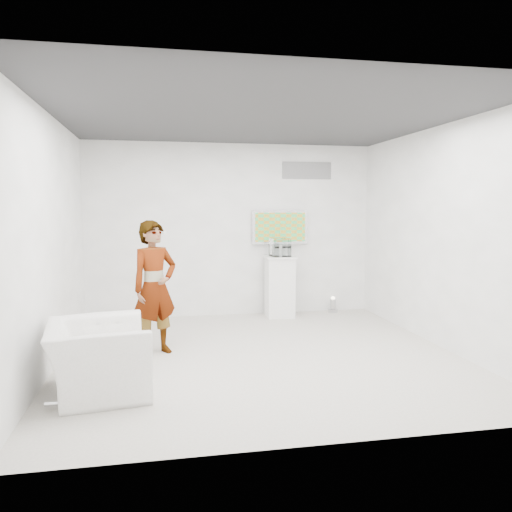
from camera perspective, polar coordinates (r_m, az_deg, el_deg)
name	(u,v)px	position (r m, az deg, el deg)	size (l,w,h in m)	color
room	(260,239)	(6.29, 0.46, 1.96)	(5.01, 5.01, 3.00)	beige
tv	(280,227)	(8.86, 2.73, 3.33)	(1.00, 0.08, 0.60)	silver
logo_decal	(307,171)	(9.05, 5.83, 9.69)	(0.90, 0.02, 0.30)	slate
person	(154,288)	(6.56, -11.53, -3.57)	(0.63, 0.41, 1.73)	white
armchair	(98,358)	(5.44, -17.63, -11.04)	(1.12, 0.98, 0.73)	white
pedestal	(280,286)	(8.69, 2.73, -3.50)	(0.51, 0.51, 1.06)	white
floor_uplight	(333,305)	(9.20, 8.78, -5.53)	(0.18, 0.18, 0.27)	silver
vitrine	(280,247)	(8.61, 2.75, 1.01)	(0.31, 0.31, 0.31)	white
console	(280,251)	(8.61, 2.75, 0.63)	(0.05, 0.14, 0.20)	white
wii_remote	(164,233)	(6.74, -10.47, 2.62)	(0.03, 0.14, 0.03)	white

